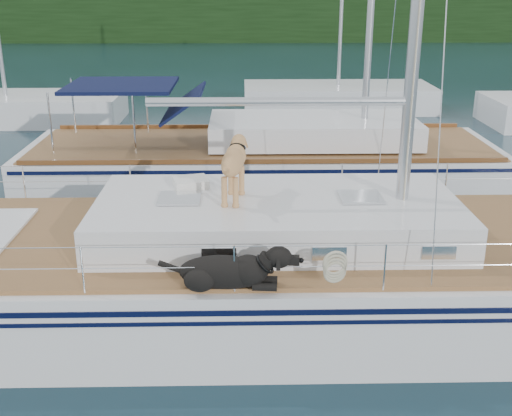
{
  "coord_description": "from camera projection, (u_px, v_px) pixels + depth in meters",
  "views": [
    {
      "loc": [
        0.31,
        -8.7,
        4.78
      ],
      "look_at": [
        0.5,
        0.2,
        1.6
      ],
      "focal_mm": 45.0,
      "sensor_mm": 36.0,
      "label": 1
    }
  ],
  "objects": [
    {
      "name": "ground",
      "position": [
        224.0,
        311.0,
        9.79
      ],
      "size": [
        120.0,
        120.0,
        0.0
      ],
      "primitive_type": "plane",
      "color": "black",
      "rests_on": "ground"
    },
    {
      "name": "tree_line",
      "position": [
        238.0,
        3.0,
        51.14
      ],
      "size": [
        90.0,
        3.0,
        6.0
      ],
      "primitive_type": "cube",
      "color": "black",
      "rests_on": "ground"
    },
    {
      "name": "main_sailboat",
      "position": [
        229.0,
        271.0,
        9.56
      ],
      "size": [
        12.0,
        3.93,
        14.01
      ],
      "color": "silver",
      "rests_on": "ground"
    },
    {
      "name": "shore_bank",
      "position": [
        238.0,
        33.0,
        53.08
      ],
      "size": [
        92.0,
        1.0,
        1.2
      ],
      "primitive_type": "cube",
      "color": "#595147",
      "rests_on": "ground"
    },
    {
      "name": "bg_boat_center",
      "position": [
        338.0,
        98.0,
        24.78
      ],
      "size": [
        7.2,
        3.0,
        11.65
      ],
      "color": "silver",
      "rests_on": "ground"
    },
    {
      "name": "bg_boat_west",
      "position": [
        8.0,
        109.0,
        22.66
      ],
      "size": [
        8.0,
        3.0,
        11.65
      ],
      "color": "silver",
      "rests_on": "ground"
    },
    {
      "name": "neighbor_sailboat",
      "position": [
        266.0,
        164.0,
        15.28
      ],
      "size": [
        11.0,
        3.5,
        13.3
      ],
      "color": "silver",
      "rests_on": "ground"
    }
  ]
}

